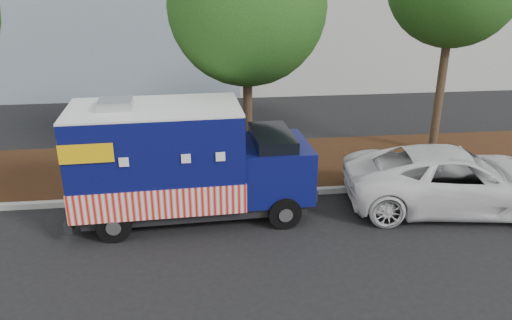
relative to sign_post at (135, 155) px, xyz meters
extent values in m
plane|color=black|center=(1.60, -1.75, -1.20)|extent=(120.00, 120.00, 0.00)
cube|color=#9E9E99|center=(1.60, -0.35, -1.12)|extent=(120.00, 0.18, 0.15)
cube|color=black|center=(1.60, 1.75, -1.12)|extent=(120.00, 4.00, 0.15)
cylinder|color=#38281C|center=(3.06, 1.28, 0.66)|extent=(0.26, 0.26, 3.72)
sphere|color=#1D4914|center=(3.06, 1.28, 3.57)|extent=(4.21, 4.21, 4.21)
cylinder|color=#38281C|center=(9.16, 2.09, 1.01)|extent=(0.26, 0.26, 4.42)
cube|color=#473828|center=(0.00, 0.00, 0.00)|extent=(0.06, 0.06, 2.40)
cube|color=black|center=(1.51, -1.23, -0.81)|extent=(5.23, 1.96, 0.26)
cube|color=#0B0F4E|center=(0.68, -1.27, 0.46)|extent=(3.96, 2.28, 2.21)
cube|color=red|center=(0.68, -1.27, -0.32)|extent=(4.00, 2.34, 0.69)
cube|color=white|center=(0.68, -1.27, 1.58)|extent=(3.96, 2.28, 0.06)
cube|color=#B7B7BA|center=(-0.15, -1.30, 1.70)|extent=(0.77, 0.77, 0.20)
cube|color=#0B0F4E|center=(3.44, -1.15, -0.05)|extent=(1.74, 2.05, 1.29)
cube|color=black|center=(3.40, -1.16, 0.57)|extent=(1.00, 1.83, 0.60)
cube|color=black|center=(4.29, -1.12, -0.48)|extent=(0.15, 1.85, 0.28)
cube|color=black|center=(-1.30, -1.35, -0.79)|extent=(0.25, 2.08, 0.26)
cube|color=#B7B7BA|center=(-1.27, -1.35, 0.51)|extent=(0.11, 1.66, 1.75)
cube|color=#B7B7BA|center=(0.91, -0.16, 0.51)|extent=(1.66, 0.11, 1.01)
cube|color=yellow|center=(-0.66, -2.42, 0.97)|extent=(1.11, 0.06, 0.41)
cube|color=yellow|center=(-0.75, -0.23, 0.97)|extent=(1.11, 0.06, 0.41)
cylinder|color=black|center=(3.58, -2.09, -0.81)|extent=(0.78, 0.29, 0.77)
cylinder|color=black|center=(3.50, -0.21, -0.81)|extent=(0.78, 0.29, 0.77)
cylinder|color=black|center=(-0.29, -2.25, -0.81)|extent=(0.78, 0.29, 0.77)
cylinder|color=black|center=(-0.37, -0.37, -0.81)|extent=(0.78, 0.29, 0.77)
imported|color=silver|center=(8.00, -1.51, -0.44)|extent=(5.76, 3.25, 1.52)
camera|label=1|loc=(1.70, -12.33, 4.59)|focal=35.00mm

